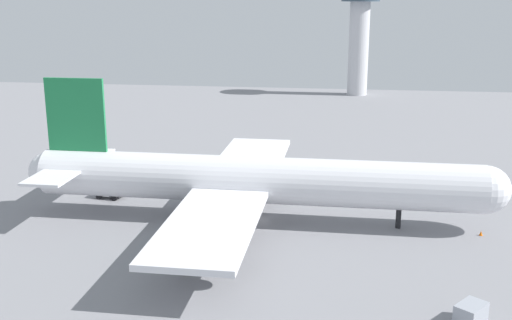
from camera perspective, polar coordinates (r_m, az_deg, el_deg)
ground_plane at (r=83.80m, az=-0.00°, el=-5.68°), size 260.69×260.69×0.00m
cargo_airplane at (r=82.02m, az=-0.19°, el=-1.93°), size 65.17×54.74×19.05m
pushback_tractor at (r=95.30m, az=-13.41°, el=-2.85°), size 4.35×2.87×2.14m
catering_truck at (r=98.88m, az=12.66°, el=-2.19°), size 4.39×3.73×2.02m
cargo_container_aft at (r=61.71m, az=19.44°, el=-13.40°), size 3.50×3.69×1.98m
safety_cone_nose at (r=83.68m, az=20.29°, el=-6.43°), size 0.44×0.44×0.64m
control_tower at (r=196.25m, az=9.63°, el=11.68°), size 11.79×11.79×32.43m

